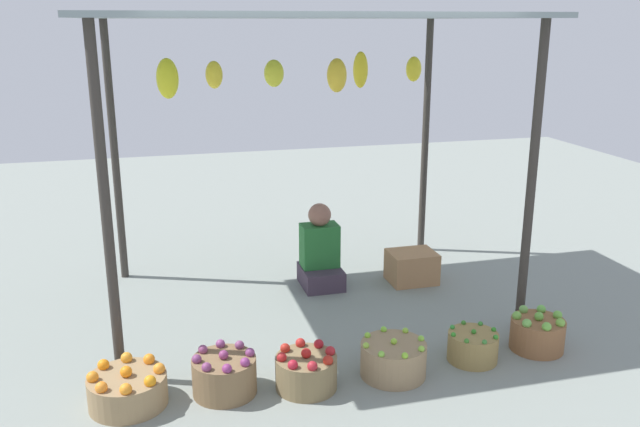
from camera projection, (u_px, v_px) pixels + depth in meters
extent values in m
plane|color=gray|center=(304.00, 300.00, 5.90)|extent=(14.00, 14.00, 0.00)
cylinder|color=#38332D|center=(106.00, 212.00, 4.27)|extent=(0.07, 0.07, 2.39)
cylinder|color=#38332D|center=(531.00, 183.00, 5.03)|extent=(0.07, 0.07, 2.39)
cylinder|color=#38332D|center=(115.00, 154.00, 6.11)|extent=(0.07, 0.07, 2.39)
cylinder|color=#38332D|center=(425.00, 139.00, 6.87)|extent=(0.07, 0.07, 2.39)
cube|color=gray|center=(302.00, 16.00, 5.23)|extent=(3.37, 2.28, 0.04)
ellipsoid|color=yellow|center=(167.00, 79.00, 5.00)|extent=(0.17, 0.17, 0.30)
ellipsoid|color=yellow|center=(214.00, 75.00, 5.34)|extent=(0.14, 0.14, 0.22)
ellipsoid|color=yellow|center=(274.00, 73.00, 5.48)|extent=(0.16, 0.16, 0.22)
ellipsoid|color=yellow|center=(337.00, 75.00, 5.28)|extent=(0.16, 0.16, 0.27)
ellipsoid|color=yellow|center=(360.00, 70.00, 5.87)|extent=(0.13, 0.13, 0.32)
ellipsoid|color=yellow|center=(414.00, 69.00, 5.96)|extent=(0.14, 0.14, 0.22)
cube|color=#403342|center=(321.00, 277.00, 6.19)|extent=(0.36, 0.44, 0.18)
cube|color=#266C30|center=(320.00, 245.00, 6.16)|extent=(0.34, 0.22, 0.40)
sphere|color=#8E5F4E|center=(320.00, 215.00, 6.07)|extent=(0.21, 0.21, 0.21)
cylinder|color=#997C55|center=(128.00, 390.00, 4.27)|extent=(0.50, 0.50, 0.20)
sphere|color=orange|center=(126.00, 372.00, 4.23)|extent=(0.08, 0.08, 0.08)
sphere|color=orange|center=(159.00, 369.00, 4.29)|extent=(0.08, 0.08, 0.08)
sphere|color=orange|center=(149.00, 359.00, 4.41)|extent=(0.08, 0.08, 0.08)
sphere|color=orange|center=(127.00, 358.00, 4.43)|extent=(0.08, 0.08, 0.08)
sphere|color=orange|center=(103.00, 365.00, 4.33)|extent=(0.08, 0.08, 0.08)
sphere|color=orange|center=(92.00, 377.00, 4.19)|extent=(0.08, 0.08, 0.08)
sphere|color=orange|center=(101.00, 388.00, 4.07)|extent=(0.08, 0.08, 0.08)
sphere|color=orange|center=(126.00, 389.00, 4.05)|extent=(0.08, 0.08, 0.08)
sphere|color=orange|center=(150.00, 381.00, 4.14)|extent=(0.08, 0.08, 0.08)
cylinder|color=brown|center=(224.00, 376.00, 4.40)|extent=(0.42, 0.42, 0.25)
sphere|color=#843467|center=(224.00, 355.00, 4.36)|extent=(0.06, 0.06, 0.06)
sphere|color=#883E77|center=(250.00, 353.00, 4.41)|extent=(0.06, 0.06, 0.06)
sphere|color=#7F406E|center=(240.00, 345.00, 4.51)|extent=(0.06, 0.06, 0.06)
sphere|color=#884078|center=(220.00, 344.00, 4.52)|extent=(0.06, 0.06, 0.06)
sphere|color=#87406D|center=(203.00, 350.00, 4.45)|extent=(0.06, 0.06, 0.06)
sphere|color=#763867|center=(197.00, 359.00, 4.32)|extent=(0.06, 0.06, 0.06)
sphere|color=#7C3967|center=(207.00, 367.00, 4.22)|extent=(0.06, 0.06, 0.06)
sphere|color=#85326E|center=(227.00, 369.00, 4.20)|extent=(0.06, 0.06, 0.06)
sphere|color=#82336F|center=(245.00, 362.00, 4.28)|extent=(0.06, 0.06, 0.06)
cylinder|color=olive|center=(306.00, 372.00, 4.47)|extent=(0.41, 0.41, 0.23)
sphere|color=red|center=(306.00, 353.00, 4.43)|extent=(0.07, 0.07, 0.07)
sphere|color=#B32228|center=(330.00, 351.00, 4.47)|extent=(0.07, 0.07, 0.07)
sphere|color=#AD1A23|center=(319.00, 344.00, 4.57)|extent=(0.07, 0.07, 0.07)
sphere|color=red|center=(300.00, 343.00, 4.58)|extent=(0.07, 0.07, 0.07)
sphere|color=#B4261B|center=(285.00, 348.00, 4.51)|extent=(0.07, 0.07, 0.07)
sphere|color=#AE1F20|center=(282.00, 357.00, 4.39)|extent=(0.07, 0.07, 0.07)
sphere|color=#B11C2B|center=(293.00, 365.00, 4.29)|extent=(0.07, 0.07, 0.07)
sphere|color=#AC212A|center=(312.00, 366.00, 4.27)|extent=(0.07, 0.07, 0.07)
sphere|color=red|center=(328.00, 360.00, 4.35)|extent=(0.07, 0.07, 0.07)
cylinder|color=#987D59|center=(393.00, 359.00, 4.63)|extent=(0.46, 0.46, 0.24)
sphere|color=#91CC36|center=(394.00, 341.00, 4.59)|extent=(0.04, 0.04, 0.04)
sphere|color=#86CB3C|center=(421.00, 338.00, 4.64)|extent=(0.04, 0.04, 0.04)
sphere|color=#92CA3A|center=(405.00, 331.00, 4.76)|extent=(0.04, 0.04, 0.04)
sphere|color=#82D038|center=(384.00, 329.00, 4.78)|extent=(0.04, 0.04, 0.04)
sphere|color=#87CB37|center=(367.00, 335.00, 4.69)|extent=(0.04, 0.04, 0.04)
sphere|color=#95C640|center=(366.00, 345.00, 4.54)|extent=(0.04, 0.04, 0.04)
sphere|color=#82C742|center=(381.00, 354.00, 4.42)|extent=(0.04, 0.04, 0.04)
sphere|color=#8DD035|center=(405.00, 356.00, 4.40)|extent=(0.04, 0.04, 0.04)
sphere|color=#8BCA40|center=(421.00, 349.00, 4.49)|extent=(0.04, 0.04, 0.04)
cylinder|color=olive|center=(473.00, 347.00, 4.83)|extent=(0.36, 0.36, 0.21)
sphere|color=#318225|center=(474.00, 332.00, 4.80)|extent=(0.04, 0.04, 0.04)
sphere|color=#2E8525|center=(494.00, 329.00, 4.84)|extent=(0.04, 0.04, 0.04)
sphere|color=#398D35|center=(480.00, 324.00, 4.93)|extent=(0.04, 0.04, 0.04)
sphere|color=#3A822B|center=(464.00, 323.00, 4.95)|extent=(0.04, 0.04, 0.04)
sphere|color=green|center=(452.00, 327.00, 4.88)|extent=(0.04, 0.04, 0.04)
sphere|color=green|center=(453.00, 335.00, 4.76)|extent=(0.04, 0.04, 0.04)
sphere|color=#3B802A|center=(467.00, 341.00, 4.67)|extent=(0.04, 0.04, 0.04)
sphere|color=#3D8436|center=(485.00, 342.00, 4.65)|extent=(0.04, 0.04, 0.04)
sphere|color=#338C2A|center=(496.00, 337.00, 4.72)|extent=(0.04, 0.04, 0.04)
cylinder|color=#8C5D3A|center=(537.00, 334.00, 5.00)|extent=(0.40, 0.40, 0.24)
sphere|color=#65AC3F|center=(539.00, 316.00, 4.96)|extent=(0.07, 0.07, 0.07)
sphere|color=#6BB343|center=(558.00, 315.00, 5.00)|extent=(0.07, 0.07, 0.07)
sphere|color=#67B848|center=(541.00, 309.00, 5.10)|extent=(0.07, 0.07, 0.07)
sphere|color=#6FAA4F|center=(523.00, 309.00, 5.09)|extent=(0.07, 0.07, 0.07)
sphere|color=#70B045|center=(517.00, 316.00, 4.99)|extent=(0.07, 0.07, 0.07)
sphere|color=#71B84F|center=(527.00, 323.00, 4.86)|extent=(0.07, 0.07, 0.07)
sphere|color=#6FBA45|center=(547.00, 327.00, 4.81)|extent=(0.07, 0.07, 0.07)
sphere|color=#75B141|center=(560.00, 323.00, 4.87)|extent=(0.07, 0.07, 0.07)
cube|color=#AA7B50|center=(412.00, 267.00, 6.28)|extent=(0.43, 0.35, 0.29)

